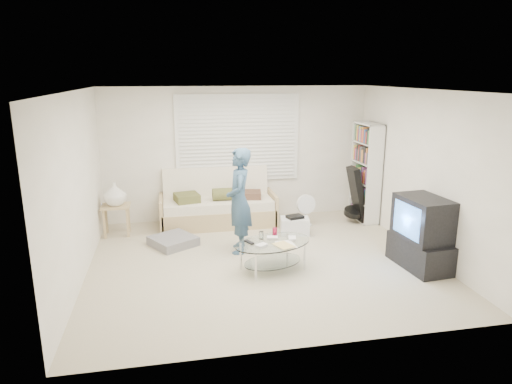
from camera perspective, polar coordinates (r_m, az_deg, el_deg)
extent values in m
plane|color=tan|center=(6.89, 0.71, -8.66)|extent=(5.00, 5.00, 0.00)
cube|color=silver|center=(8.67, -2.30, 4.82)|extent=(5.00, 0.02, 2.50)
cube|color=silver|center=(4.40, 6.74, -4.99)|extent=(5.00, 0.02, 2.50)
cube|color=silver|center=(6.48, -21.45, 0.46)|extent=(0.02, 4.50, 2.50)
cube|color=silver|center=(7.41, 20.04, 2.27)|extent=(0.02, 4.50, 2.50)
cube|color=white|center=(6.33, 0.78, 12.61)|extent=(5.00, 4.50, 0.02)
cube|color=white|center=(8.59, -2.29, 6.76)|extent=(2.32, 0.06, 1.62)
cube|color=black|center=(8.58, -2.27, 6.74)|extent=(2.20, 0.01, 1.50)
cube|color=silver|center=(8.55, -2.25, 6.72)|extent=(2.16, 0.04, 1.50)
cube|color=silver|center=(8.57, -2.27, 6.74)|extent=(2.32, 0.08, 1.62)
cube|color=tan|center=(8.46, -4.75, -3.04)|extent=(2.04, 0.82, 0.33)
cube|color=#EDDFC7|center=(8.37, -4.77, -1.48)|extent=(1.96, 0.76, 0.16)
cube|color=#EDDFC7|center=(8.63, -5.07, 1.10)|extent=(1.96, 0.23, 0.63)
cube|color=tan|center=(8.39, -11.72, -2.59)|extent=(0.06, 0.82, 0.57)
cube|color=tan|center=(8.59, 2.03, -1.87)|extent=(0.06, 0.82, 0.57)
cube|color=#464A26|center=(8.27, -8.64, -0.71)|extent=(0.48, 0.48, 0.14)
cylinder|color=#464A26|center=(8.28, -3.69, -0.25)|extent=(0.51, 0.22, 0.22)
cube|color=#493224|center=(8.42, -0.64, -0.33)|extent=(0.43, 0.43, 0.12)
cube|color=slate|center=(7.60, -10.31, -6.04)|extent=(0.87, 0.87, 0.14)
cube|color=tan|center=(8.16, -17.13, -1.69)|extent=(0.47, 0.38, 0.04)
cube|color=tan|center=(8.12, -18.43, -3.83)|extent=(0.04, 0.04, 0.51)
cube|color=tan|center=(8.08, -15.75, -3.72)|extent=(0.04, 0.04, 0.51)
cube|color=tan|center=(8.39, -18.19, -3.23)|extent=(0.04, 0.04, 0.51)
cube|color=tan|center=(8.35, -15.61, -3.12)|extent=(0.04, 0.04, 0.51)
imported|color=white|center=(8.10, -17.25, -0.21)|extent=(0.38, 0.38, 0.40)
cube|color=white|center=(8.80, 13.57, 2.40)|extent=(0.29, 0.78, 1.85)
cube|color=black|center=(8.68, 12.53, -0.28)|extent=(0.35, 0.38, 1.04)
cylinder|color=black|center=(8.76, 12.16, -2.48)|extent=(0.38, 0.39, 0.18)
cylinder|color=white|center=(8.48, 6.16, -4.10)|extent=(0.24, 0.24, 0.03)
cylinder|color=white|center=(8.43, 6.19, -3.11)|extent=(0.03, 0.03, 0.31)
cylinder|color=white|center=(8.36, 6.23, -1.47)|extent=(0.37, 0.17, 0.36)
cylinder|color=white|center=(8.36, 6.23, -1.47)|extent=(0.10, 0.07, 0.09)
cube|color=white|center=(7.98, 4.87, -4.27)|extent=(0.54, 0.42, 0.29)
cube|color=black|center=(7.93, 4.89, -3.11)|extent=(0.31, 0.26, 0.05)
cube|color=black|center=(7.04, 19.76, -7.17)|extent=(0.59, 1.00, 0.42)
cube|color=black|center=(6.87, 20.13, -3.14)|extent=(0.60, 0.84, 0.61)
cube|color=#5FABFF|center=(6.73, 18.38, -3.36)|extent=(0.08, 0.61, 0.47)
ellipsoid|color=silver|center=(6.46, 2.11, -6.33)|extent=(1.30, 1.03, 0.02)
ellipsoid|color=silver|center=(6.56, 2.09, -8.70)|extent=(1.00, 0.79, 0.01)
cylinder|color=silver|center=(6.18, 0.00, -9.51)|extent=(0.03, 0.03, 0.40)
cylinder|color=silver|center=(6.56, 6.11, -8.11)|extent=(0.03, 0.03, 0.40)
cylinder|color=silver|center=(6.55, -1.92, -8.07)|extent=(0.03, 0.03, 0.40)
cylinder|color=silver|center=(6.91, 3.96, -6.86)|extent=(0.03, 0.03, 0.40)
cube|color=white|center=(6.27, 0.70, -6.70)|extent=(0.19, 0.17, 0.04)
cube|color=white|center=(6.55, 2.05, -5.75)|extent=(0.17, 0.13, 0.04)
cube|color=white|center=(6.55, 4.54, -5.81)|extent=(0.13, 0.17, 0.04)
cylinder|color=silver|center=(6.55, 0.66, -5.43)|extent=(0.07, 0.07, 0.11)
cylinder|color=#B51B43|center=(6.67, 2.36, -4.99)|extent=(0.07, 0.07, 0.12)
cube|color=black|center=(6.41, -0.86, -6.29)|extent=(0.12, 0.18, 0.02)
cube|color=white|center=(6.35, 3.79, -6.58)|extent=(0.26, 0.33, 0.01)
cube|color=tan|center=(6.31, 3.49, -6.66)|extent=(0.30, 0.34, 0.01)
imported|color=#2D4861|center=(7.02, -2.12, -1.11)|extent=(0.47, 0.64, 1.64)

